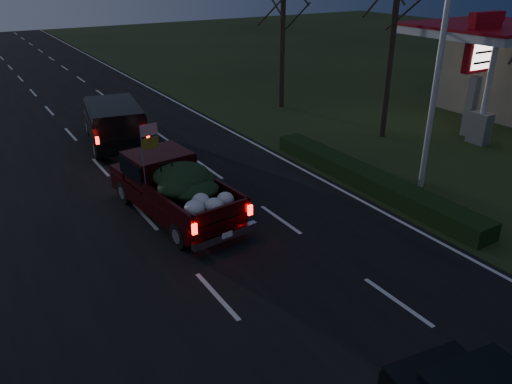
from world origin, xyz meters
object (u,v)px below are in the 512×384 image
gas_price_pylon (480,54)px  lead_suv (114,120)px  pickup_truck (173,184)px  light_pole (444,31)px

gas_price_pylon → lead_suv: size_ratio=1.00×
gas_price_pylon → pickup_truck: 15.32m
light_pole → gas_price_pylon: size_ratio=1.64×
light_pole → lead_suv: 13.86m
light_pole → lead_suv: light_pole is taller
light_pole → lead_suv: (-8.06, 10.42, -4.33)m
light_pole → gas_price_pylon: bearing=24.7°
lead_suv → light_pole: bearing=-42.7°
light_pole → pickup_truck: bearing=162.9°
pickup_truck → lead_suv: bearing=80.4°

